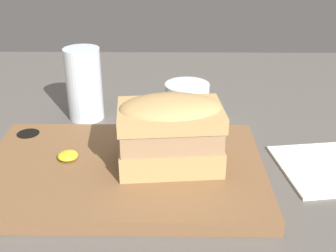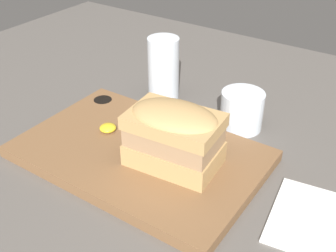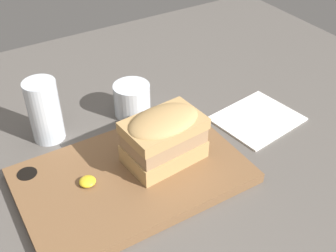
{
  "view_description": "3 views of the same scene",
  "coord_description": "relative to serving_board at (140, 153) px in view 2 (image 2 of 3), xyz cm",
  "views": [
    {
      "loc": [
        2.92,
        -49.95,
        33.56
      ],
      "look_at": [
        2.34,
        -0.33,
        9.22
      ],
      "focal_mm": 45.0,
      "sensor_mm": 36.0,
      "label": 1
    },
    {
      "loc": [
        30.39,
        -43.64,
        42.91
      ],
      "look_at": [
        0.98,
        -0.22,
        9.37
      ],
      "focal_mm": 45.0,
      "sensor_mm": 36.0,
      "label": 2
    },
    {
      "loc": [
        -25.7,
        -49.32,
        54.05
      ],
      "look_at": [
        5.48,
        2.21,
        7.82
      ],
      "focal_mm": 45.0,
      "sensor_mm": 36.0,
      "label": 3
    }
  ],
  "objects": [
    {
      "name": "serving_board",
      "position": [
        0.0,
        0.0,
        0.0
      ],
      "size": [
        38.13,
        24.58,
        1.92
      ],
      "color": "brown",
      "rests_on": "dining_table"
    },
    {
      "name": "sandwich",
      "position": [
        6.52,
        0.05,
        6.15
      ],
      "size": [
        14.11,
        9.85,
        9.7
      ],
      "rotation": [
        0.0,
        0.0,
        0.09
      ],
      "color": "tan",
      "rests_on": "serving_board"
    },
    {
      "name": "water_glass",
      "position": [
        -8.37,
        18.88,
        4.49
      ],
      "size": [
        6.09,
        6.09,
        12.53
      ],
      "color": "silver",
      "rests_on": "dining_table"
    },
    {
      "name": "mustard_dollop",
      "position": [
        -7.56,
        0.81,
        1.49
      ],
      "size": [
        2.81,
        2.81,
        1.12
      ],
      "color": "gold",
      "rests_on": "serving_board"
    },
    {
      "name": "dining_table",
      "position": [
        3.88,
        1.15,
        -1.94
      ],
      "size": [
        143.24,
        117.72,
        2.0
      ],
      "color": "#56514C",
      "rests_on": "ground"
    },
    {
      "name": "wine_glass",
      "position": [
        9.26,
        17.57,
        2.1
      ],
      "size": [
        7.56,
        7.56,
        6.85
      ],
      "color": "silver",
      "rests_on": "dining_table"
    },
    {
      "name": "napkin",
      "position": [
        30.25,
        2.2,
        -0.74
      ],
      "size": [
        17.91,
        15.65,
        0.4
      ],
      "rotation": [
        0.0,
        0.0,
        0.14
      ],
      "color": "white",
      "rests_on": "dining_table"
    }
  ]
}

